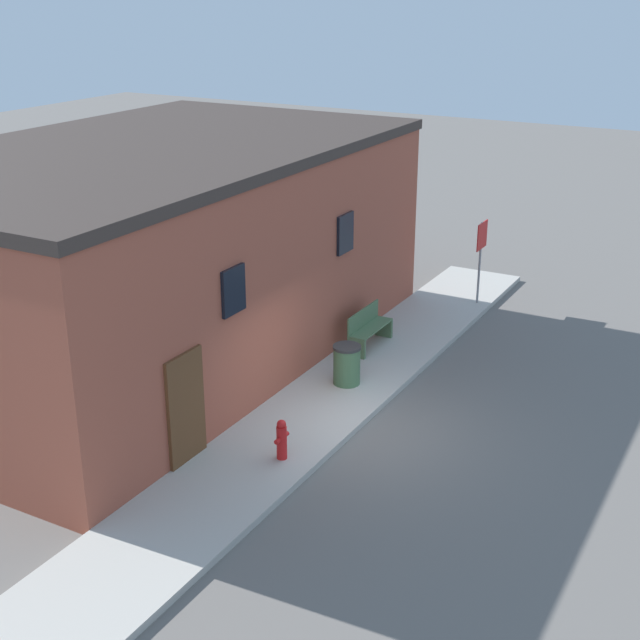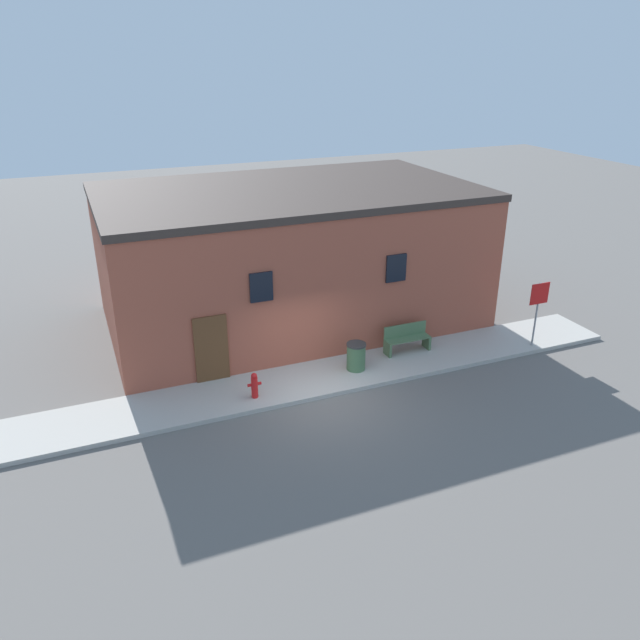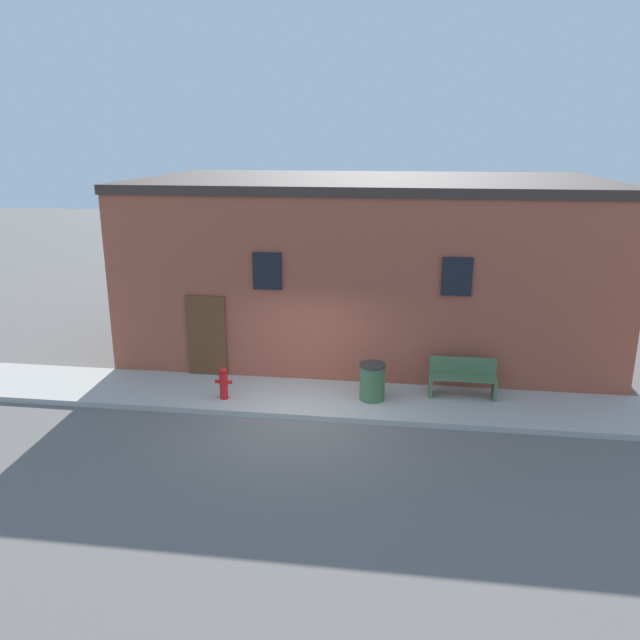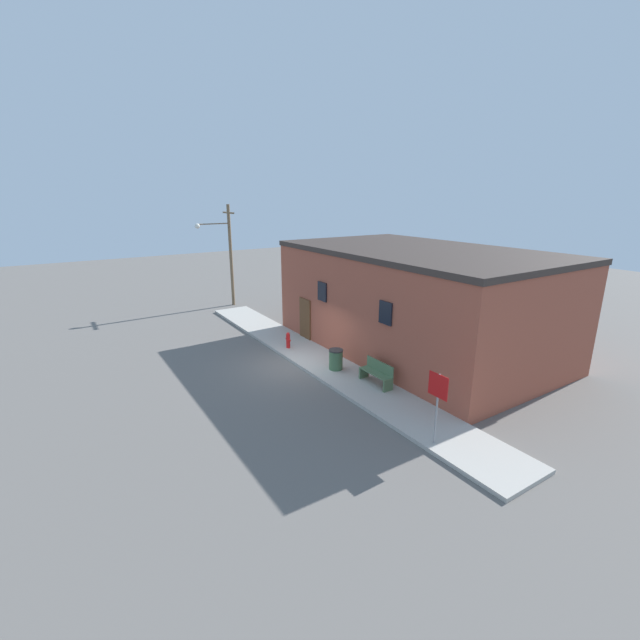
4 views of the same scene
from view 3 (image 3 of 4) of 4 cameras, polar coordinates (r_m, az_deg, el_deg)
ground_plane at (r=13.82m, az=-2.07°, el=-9.17°), size 80.00×80.00×0.00m
sidewalk at (r=14.75m, az=-1.34°, el=-7.17°), size 20.88×2.14×0.14m
brick_building at (r=18.57m, az=4.59°, el=5.33°), size 12.89×7.68×4.87m
fire_hydrant at (r=14.60m, az=-8.81°, el=-5.71°), size 0.40×0.19×0.77m
bench at (r=14.93m, az=12.91°, el=-5.17°), size 1.54×0.44×0.91m
trash_bin at (r=14.42m, az=4.80°, el=-5.63°), size 0.60×0.60×0.87m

